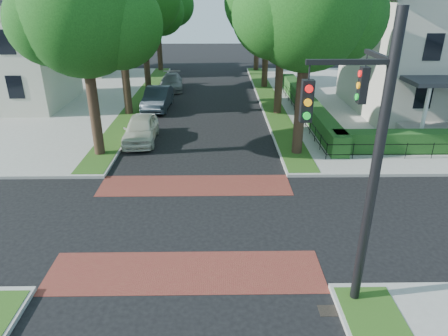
{
  "coord_description": "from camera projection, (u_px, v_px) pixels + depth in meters",
  "views": [
    {
      "loc": [
        1.12,
        -13.78,
        8.4
      ],
      "look_at": [
        1.34,
        1.6,
        1.6
      ],
      "focal_mm": 32.0,
      "sensor_mm": 36.0,
      "label": 1
    }
  ],
  "objects": [
    {
      "name": "tree_left_far",
      "position": [
        144.0,
        8.0,
        35.18
      ],
      "size": [
        7.0,
        6.02,
        9.86
      ],
      "color": "black",
      "rests_on": "sidewalk_nw"
    },
    {
      "name": "parked_car_front",
      "position": [
        141.0,
        129.0,
        24.2
      ],
      "size": [
        2.02,
        4.69,
        1.58
      ],
      "primitive_type": "imported",
      "rotation": [
        0.0,
        0.0,
        0.03
      ],
      "color": "beige",
      "rests_on": "ground"
    },
    {
      "name": "grass_strip_nw",
      "position": [
        140.0,
        100.0,
        33.32
      ],
      "size": [
        1.6,
        29.8,
        0.02
      ],
      "primitive_type": "cube",
      "color": "#234413",
      "rests_on": "sidewalk_nw"
    },
    {
      "name": "parked_car_rear",
      "position": [
        172.0,
        82.0,
        37.27
      ],
      "size": [
        2.37,
        4.95,
        1.39
      ],
      "primitive_type": "imported",
      "rotation": [
        0.0,
        0.0,
        0.09
      ],
      "color": "slate",
      "rests_on": "ground"
    },
    {
      "name": "tree_left_back",
      "position": [
        158.0,
        2.0,
        43.31
      ],
      "size": [
        7.75,
        6.66,
        10.44
      ],
      "color": "black",
      "rests_on": "sidewalk_nw"
    },
    {
      "name": "tree_right_near",
      "position": [
        309.0,
        9.0,
        19.59
      ],
      "size": [
        7.75,
        6.67,
        10.66
      ],
      "color": "black",
      "rests_on": "sidewalk_ne"
    },
    {
      "name": "tree_right_far",
      "position": [
        268.0,
        10.0,
        35.42
      ],
      "size": [
        7.25,
        6.23,
        9.74
      ],
      "color": "black",
      "rests_on": "sidewalk_ne"
    },
    {
      "name": "sidewalk_ne",
      "position": [
        436.0,
        100.0,
        33.59
      ],
      "size": [
        30.0,
        30.0,
        0.15
      ],
      "primitive_type": "cube",
      "color": "gray",
      "rests_on": "ground"
    },
    {
      "name": "traffic_signal",
      "position": [
        367.0,
        151.0,
        10.11
      ],
      "size": [
        2.17,
        2.0,
        8.0
      ],
      "color": "black",
      "rests_on": "sidewalk_se"
    },
    {
      "name": "ground",
      "position": [
        191.0,
        221.0,
        15.99
      ],
      "size": [
        120.0,
        120.0,
        0.0
      ],
      "primitive_type": "plane",
      "color": "black",
      "rests_on": "ground"
    },
    {
      "name": "parked_car_middle",
      "position": [
        158.0,
        98.0,
        30.97
      ],
      "size": [
        2.0,
        5.15,
        1.67
      ],
      "primitive_type": "imported",
      "rotation": [
        0.0,
        0.0,
        -0.05
      ],
      "color": "#222C34",
      "rests_on": "ground"
    },
    {
      "name": "crosswalk_near",
      "position": [
        185.0,
        272.0,
        13.06
      ],
      "size": [
        9.0,
        2.2,
        0.01
      ],
      "primitive_type": "cube",
      "color": "maroon",
      "rests_on": "ground"
    },
    {
      "name": "house_victorian",
      "position": [
        448.0,
        28.0,
        28.34
      ],
      "size": [
        13.0,
        13.05,
        12.48
      ],
      "color": "beige",
      "rests_on": "sidewalk_ne"
    },
    {
      "name": "hedge_main_road",
      "position": [
        307.0,
        105.0,
        29.5
      ],
      "size": [
        1.0,
        18.0,
        1.2
      ],
      "primitive_type": "cube",
      "color": "#174116",
      "rests_on": "sidewalk_ne"
    },
    {
      "name": "tree_right_back",
      "position": [
        259.0,
        3.0,
        43.51
      ],
      "size": [
        7.5,
        6.45,
        10.2
      ],
      "color": "black",
      "rests_on": "sidewalk_ne"
    },
    {
      "name": "storm_drain",
      "position": [
        330.0,
        311.0,
        11.47
      ],
      "size": [
        0.65,
        0.45,
        0.01
      ],
      "primitive_type": "cube",
      "color": "black",
      "rests_on": "ground"
    },
    {
      "name": "house_left_far",
      "position": [
        64.0,
        26.0,
        43.0
      ],
      "size": [
        10.0,
        9.0,
        10.14
      ],
      "color": "beige",
      "rests_on": "sidewalk_nw"
    },
    {
      "name": "grass_strip_ne",
      "position": [
        269.0,
        99.0,
        33.46
      ],
      "size": [
        1.6,
        29.8,
        0.02
      ],
      "primitive_type": "cube",
      "color": "#234413",
      "rests_on": "sidewalk_ne"
    },
    {
      "name": "crosswalk_far",
      "position": [
        195.0,
        185.0,
        18.91
      ],
      "size": [
        9.0,
        2.2,
        0.01
      ],
      "primitive_type": "cube",
      "color": "maroon",
      "rests_on": "ground"
    },
    {
      "name": "tree_left_near",
      "position": [
        85.0,
        17.0,
        19.59
      ],
      "size": [
        7.5,
        6.45,
        10.2
      ],
      "color": "black",
      "rests_on": "sidewalk_nw"
    },
    {
      "name": "fence_main_road",
      "position": [
        296.0,
        107.0,
        29.55
      ],
      "size": [
        0.06,
        18.0,
        0.9
      ],
      "primitive_type": null,
      "color": "black",
      "rests_on": "sidewalk_ne"
    }
  ]
}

